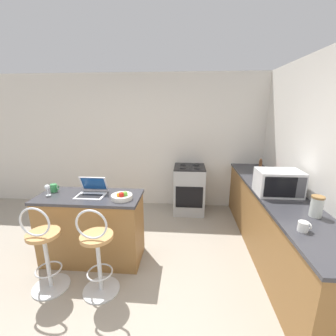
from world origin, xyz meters
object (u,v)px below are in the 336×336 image
object	(u,v)px
laptop	(92,190)
fruit_bowl	(122,196)
mug_green	(54,188)
pepper_mill	(260,167)
mug_red	(270,173)
storage_jar	(317,206)
bar_stool_near	(45,251)
bar_stool_far	(97,253)
microwave	(278,183)
stove_range	(189,189)
wine_glass_tall	(47,188)
toaster	(265,176)
mug_white	(303,226)

from	to	relation	value
laptop	fruit_bowl	xyz separation A→B (m)	(0.42, -0.12, -0.02)
mug_green	pepper_mill	bearing A→B (deg)	19.39
mug_red	storage_jar	bearing A→B (deg)	-92.53
bar_stool_near	fruit_bowl	size ratio (longest dim) A/B	4.07
bar_stool_near	bar_stool_far	world-z (taller)	same
microwave	stove_range	xyz separation A→B (m)	(-1.09, 1.30, -0.61)
stove_range	wine_glass_tall	distance (m)	2.44
toaster	pepper_mill	distance (m)	0.40
microwave	mug_green	size ratio (longest dim) A/B	5.13
stove_range	pepper_mill	world-z (taller)	pepper_mill
microwave	mug_green	bearing A→B (deg)	-177.31
mug_white	storage_jar	bearing A→B (deg)	49.14
toaster	stove_range	bearing A→B (deg)	143.87
toaster	laptop	bearing A→B (deg)	-163.34
wine_glass_tall	mug_green	xyz separation A→B (m)	(0.00, 0.13, -0.05)
bar_stool_far	microwave	bearing A→B (deg)	20.81
microwave	mug_green	world-z (taller)	microwave
toaster	pepper_mill	size ratio (longest dim) A/B	1.05
microwave	pepper_mill	bearing A→B (deg)	86.41
mug_green	toaster	bearing A→B (deg)	12.45
microwave	wine_glass_tall	xyz separation A→B (m)	(-2.87, -0.27, -0.05)
bar_stool_near	toaster	bearing A→B (deg)	25.79
microwave	wine_glass_tall	bearing A→B (deg)	-174.64
stove_range	mug_red	world-z (taller)	mug_red
microwave	storage_jar	world-z (taller)	microwave
laptop	wine_glass_tall	size ratio (longest dim) A/B	2.42
microwave	storage_jar	size ratio (longest dim) A/B	2.43
stove_range	laptop	bearing A→B (deg)	-129.64
bar_stool_near	mug_red	xyz separation A→B (m)	(2.87, 1.64, 0.46)
fruit_bowl	microwave	bearing A→B (deg)	9.41
toaster	mug_white	world-z (taller)	toaster
wine_glass_tall	mug_white	distance (m)	2.83
mug_white	toaster	bearing A→B (deg)	84.81
microwave	mug_white	xyz separation A→B (m)	(-0.11, -0.89, -0.11)
pepper_mill	toaster	bearing A→B (deg)	-96.18
pepper_mill	bar_stool_near	bearing A→B (deg)	-148.16
bar_stool_far	toaster	world-z (taller)	toaster
storage_jar	pepper_mill	size ratio (longest dim) A/B	0.81
mug_green	microwave	bearing A→B (deg)	2.69
bar_stool_near	stove_range	world-z (taller)	bar_stool_near
bar_stool_near	bar_stool_far	xyz separation A→B (m)	(0.58, 0.00, 0.00)
stove_range	storage_jar	world-z (taller)	storage_jar
bar_stool_far	mug_green	distance (m)	1.13
storage_jar	mug_white	xyz separation A→B (m)	(-0.26, -0.31, -0.06)
toaster	storage_jar	distance (m)	1.10
bar_stool_far	bar_stool_near	bearing A→B (deg)	180.00
microwave	fruit_bowl	distance (m)	1.94
toaster	mug_white	xyz separation A→B (m)	(-0.13, -1.39, -0.05)
bar_stool_far	microwave	distance (m)	2.29
storage_jar	wine_glass_tall	bearing A→B (deg)	174.00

